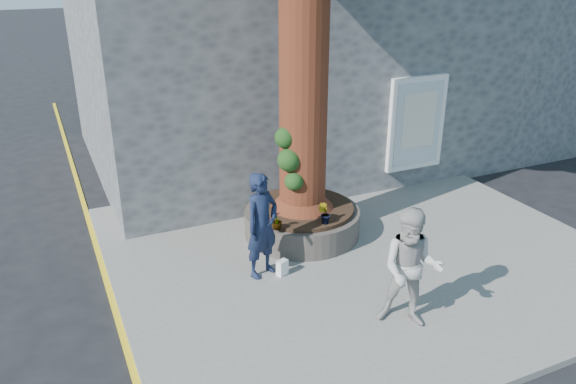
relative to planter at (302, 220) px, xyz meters
name	(u,v)px	position (x,y,z in m)	size (l,w,h in m)	color
ground	(311,298)	(-0.80, -2.00, -0.41)	(120.00, 120.00, 0.00)	black
pavement	(357,251)	(0.70, -1.00, -0.35)	(9.00, 8.00, 0.12)	slate
yellow_line	(115,311)	(-3.85, -1.00, -0.41)	(0.10, 30.00, 0.01)	yellow
stone_shop	(276,41)	(1.70, 5.20, 2.75)	(10.30, 8.30, 6.30)	#4A4C4F
neighbour_shop	(500,31)	(9.70, 5.20, 2.59)	(6.00, 8.00, 6.00)	#4A4C4F
planter	(302,220)	(0.00, 0.00, 0.00)	(2.30, 2.30, 0.60)	black
man	(262,225)	(-1.30, -1.10, 0.65)	(0.69, 0.45, 1.89)	#131C36
woman	(411,269)	(0.16, -3.34, 0.66)	(0.92, 0.72, 1.90)	#B0ACA9
shopping_bag	(282,268)	(-1.01, -1.28, -0.15)	(0.20, 0.12, 0.28)	white
plant_a	(310,187)	(0.41, 0.49, 0.47)	(0.17, 0.11, 0.32)	gray
plant_b	(324,214)	(0.04, -0.85, 0.50)	(0.22, 0.21, 0.39)	gray
plant_c	(277,220)	(-0.85, -0.70, 0.48)	(0.19, 0.19, 0.35)	gray
plant_d	(301,196)	(0.04, 0.13, 0.47)	(0.29, 0.26, 0.32)	gray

